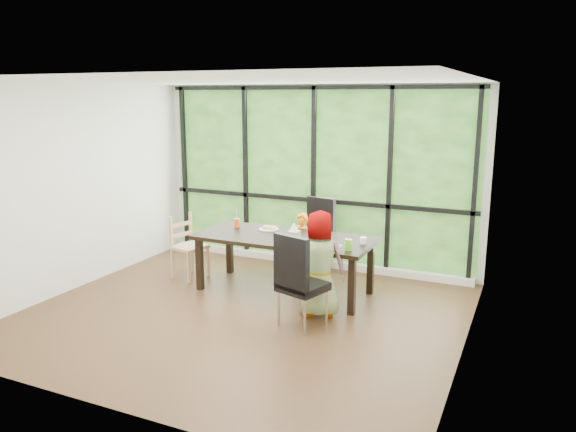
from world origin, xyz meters
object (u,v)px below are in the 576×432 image
(plate_far, at_px, (269,229))
(plate_near, at_px, (324,246))
(child_toddler, at_px, (302,246))
(tissue_box, at_px, (294,236))
(dining_table, at_px, (284,264))
(chair_interior_leather, at_px, (303,280))
(child_older, at_px, (318,263))
(orange_cup, at_px, (237,223))
(chair_end_beech, at_px, (190,247))
(green_cup, at_px, (348,245))
(chair_window_leather, at_px, (313,236))
(white_mug, at_px, (363,241))

(plate_far, xyz_separation_m, plate_near, (0.98, -0.48, -0.00))
(child_toddler, relative_size, plate_near, 3.87)
(tissue_box, bearing_deg, dining_table, 147.84)
(chair_interior_leather, height_order, child_older, child_older)
(dining_table, distance_m, plate_far, 0.57)
(child_older, distance_m, orange_cup, 1.68)
(child_toddler, distance_m, tissue_box, 0.81)
(chair_end_beech, distance_m, plate_near, 2.13)
(dining_table, height_order, green_cup, green_cup)
(tissue_box, bearing_deg, green_cup, -12.27)
(chair_interior_leather, xyz_separation_m, orange_cup, (-1.47, 1.12, 0.27))
(chair_end_beech, bearing_deg, chair_window_leather, -42.62)
(chair_window_leather, xyz_separation_m, plate_far, (-0.37, -0.70, 0.22))
(chair_interior_leather, bearing_deg, chair_end_beech, -5.54)
(chair_interior_leather, distance_m, child_older, 0.39)
(chair_end_beech, height_order, green_cup, chair_end_beech)
(chair_end_beech, xyz_separation_m, plate_near, (2.10, -0.20, 0.31))
(tissue_box, bearing_deg, white_mug, 12.72)
(plate_far, height_order, white_mug, white_mug)
(child_toddler, bearing_deg, tissue_box, -65.28)
(child_toddler, bearing_deg, chair_window_leather, 94.51)
(plate_far, relative_size, green_cup, 1.95)
(plate_near, xyz_separation_m, white_mug, (0.40, 0.31, 0.03))
(child_older, distance_m, plate_near, 0.35)
(dining_table, height_order, orange_cup, orange_cup)
(chair_window_leather, distance_m, green_cup, 1.57)
(child_older, bearing_deg, tissue_box, -61.59)
(green_cup, bearing_deg, plate_far, 157.89)
(chair_end_beech, bearing_deg, dining_table, -74.75)
(child_older, bearing_deg, child_toddler, -79.45)
(chair_window_leather, height_order, orange_cup, chair_window_leather)
(chair_end_beech, bearing_deg, plate_near, -81.50)
(plate_near, bearing_deg, chair_end_beech, 174.43)
(dining_table, xyz_separation_m, chair_end_beech, (-1.46, -0.03, 0.08))
(plate_near, height_order, tissue_box, tissue_box)
(chair_end_beech, relative_size, tissue_box, 6.55)
(dining_table, bearing_deg, child_older, -38.93)
(chair_end_beech, height_order, orange_cup, chair_end_beech)
(dining_table, xyz_separation_m, white_mug, (1.04, 0.07, 0.42))
(dining_table, height_order, chair_end_beech, chair_end_beech)
(child_toddler, height_order, tissue_box, child_toddler)
(dining_table, relative_size, plate_near, 9.49)
(chair_end_beech, xyz_separation_m, white_mug, (2.50, 0.10, 0.34))
(plate_far, distance_m, white_mug, 1.39)
(chair_window_leather, height_order, green_cup, chair_window_leather)
(chair_window_leather, xyz_separation_m, plate_near, (0.61, -1.18, 0.22))
(chair_interior_leather, bearing_deg, child_older, -76.58)
(plate_far, bearing_deg, tissue_box, -34.23)
(chair_window_leather, relative_size, tissue_box, 7.85)
(child_older, distance_m, plate_far, 1.30)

